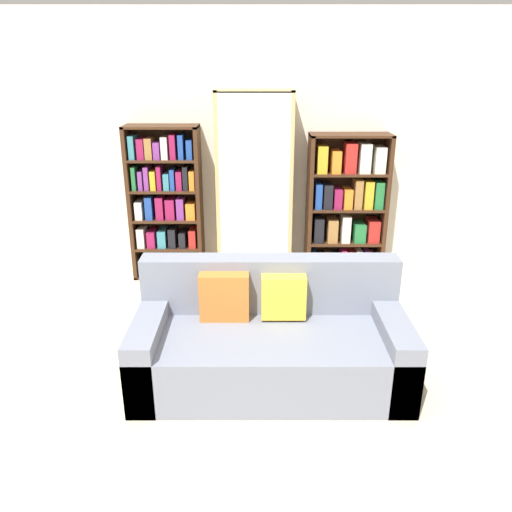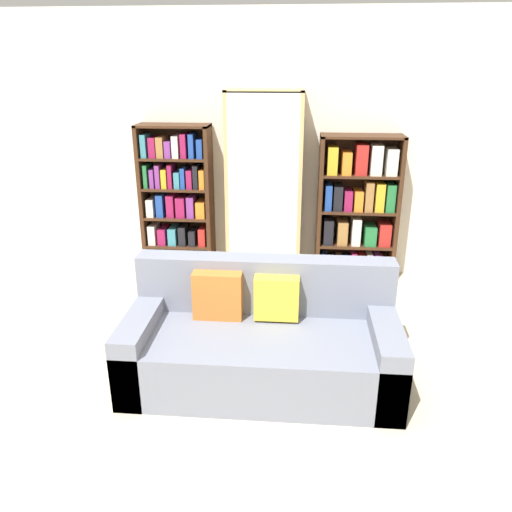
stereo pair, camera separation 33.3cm
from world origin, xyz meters
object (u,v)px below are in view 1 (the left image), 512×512
at_px(display_cabinet, 256,188).
at_px(wine_bottle, 310,276).
at_px(bookshelf_left, 168,205).
at_px(couch, 272,342).
at_px(bookshelf_right, 349,210).

height_order(display_cabinet, wine_bottle, display_cabinet).
xyz_separation_m(bookshelf_left, wine_bottle, (1.47, -0.40, -0.64)).
height_order(couch, bookshelf_left, bookshelf_left).
bearing_deg(display_cabinet, bookshelf_right, 0.91).
distance_m(bookshelf_left, display_cabinet, 0.95).
distance_m(couch, bookshelf_right, 2.15).
height_order(bookshelf_left, bookshelf_right, bookshelf_left).
bearing_deg(display_cabinet, wine_bottle, -35.18).
distance_m(display_cabinet, wine_bottle, 1.06).
distance_m(bookshelf_left, wine_bottle, 1.66).
height_order(couch, wine_bottle, couch).
bearing_deg(wine_bottle, bookshelf_left, 164.78).
relative_size(couch, bookshelf_left, 1.19).
bearing_deg(bookshelf_left, display_cabinet, -0.99).
relative_size(bookshelf_left, bookshelf_right, 1.05).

